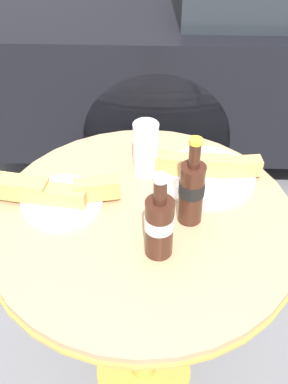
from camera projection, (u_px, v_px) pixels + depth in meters
The scene contains 7 objects.
ground_plane at pixel (144, 371), 1.71m from camera, with size 30.00×30.00×0.00m, color slate.
bistro_table at pixel (144, 259), 1.30m from camera, with size 0.78×0.78×0.77m.
cola_bottle_left at pixel (192, 191), 1.13m from camera, with size 0.06×0.06×0.24m.
cola_bottle_right at pixel (159, 224), 1.05m from camera, with size 0.07×0.07×0.22m.
drinking_glass at pixel (144, 151), 1.28m from camera, with size 0.07×0.07×0.15m.
lunch_plate_near at pixel (56, 195), 1.22m from camera, with size 0.33×0.21×0.07m.
lunch_plate_far at pixel (206, 171), 1.30m from camera, with size 0.30×0.26×0.07m.
Camera 1 is at (0.03, -0.85, 1.61)m, focal length 45.00 mm.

